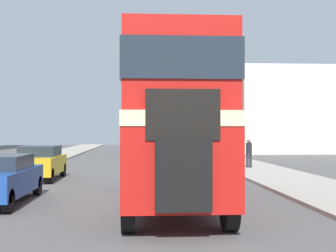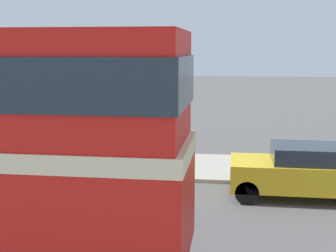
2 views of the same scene
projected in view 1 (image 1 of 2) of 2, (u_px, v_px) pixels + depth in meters
name	position (u px, v px, depth m)	size (l,w,h in m)	color
ground_plane	(127.00, 200.00, 14.50)	(120.00, 120.00, 0.00)	#565454
double_decker_bus	(168.00, 115.00, 13.54)	(2.45, 9.32, 4.41)	red
bus_distant	(159.00, 129.00, 42.34)	(2.54, 9.72, 4.01)	#1E602D
car_parked_mid	(40.00, 162.00, 20.48)	(1.73, 4.04, 1.49)	gold
pedestrian_walking	(249.00, 151.00, 25.97)	(0.32, 0.32, 1.59)	#282833
shop_building_block	(304.00, 112.00, 48.74)	(15.44, 11.50, 8.36)	silver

